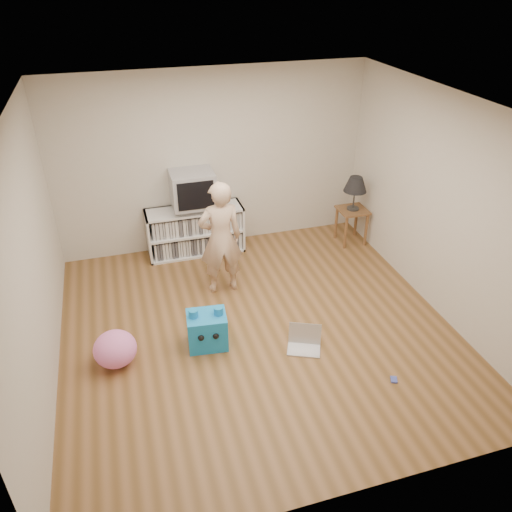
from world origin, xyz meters
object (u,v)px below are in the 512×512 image
object	(u,v)px
dvd_deck	(194,207)
crt_tv	(192,189)
media_unit	(195,230)
side_table	(352,217)
person	(221,238)
plush_pink	(115,349)
plush_blue	(207,330)
table_lamp	(355,185)
laptop	(304,342)

from	to	relation	value
dvd_deck	crt_tv	world-z (taller)	crt_tv
media_unit	side_table	distance (m)	2.37
person	plush_pink	distance (m)	1.87
dvd_deck	plush_blue	size ratio (longest dim) A/B	0.89
media_unit	person	size ratio (longest dim) A/B	0.92
plush_pink	media_unit	bearing A→B (deg)	59.28
side_table	media_unit	bearing A→B (deg)	170.65
crt_tv	table_lamp	distance (m)	2.37
dvd_deck	plush_blue	bearing A→B (deg)	-97.28
media_unit	plush_blue	bearing A→B (deg)	-97.23
crt_tv	side_table	distance (m)	2.45
side_table	plush_pink	world-z (taller)	side_table
crt_tv	table_lamp	bearing A→B (deg)	-8.90
plush_blue	laptop	bearing A→B (deg)	-12.00
dvd_deck	crt_tv	bearing A→B (deg)	-90.00
table_lamp	dvd_deck	bearing A→B (deg)	171.02
side_table	dvd_deck	bearing A→B (deg)	171.02
table_lamp	person	bearing A→B (deg)	-162.17
table_lamp	plush_blue	world-z (taller)	table_lamp
dvd_deck	laptop	xyz separation A→B (m)	(0.77, -2.46, -0.67)
side_table	laptop	bearing A→B (deg)	-126.89
plush_blue	crt_tv	bearing A→B (deg)	89.00
dvd_deck	person	world-z (taller)	person
person	plush_blue	xyz separation A→B (m)	(-0.42, -1.04, -0.55)
table_lamp	side_table	bearing A→B (deg)	0.00
side_table	person	distance (m)	2.33
dvd_deck	plush_pink	size ratio (longest dim) A/B	0.98
media_unit	table_lamp	distance (m)	2.45
laptop	plush_blue	bearing A→B (deg)	-174.26
side_table	plush_pink	bearing A→B (deg)	-153.98
person	side_table	bearing A→B (deg)	-162.31
dvd_deck	side_table	world-z (taller)	dvd_deck
dvd_deck	plush_pink	world-z (taller)	dvd_deck
side_table	table_lamp	size ratio (longest dim) A/B	1.07
laptop	plush_pink	bearing A→B (deg)	-165.03
laptop	crt_tv	bearing A→B (deg)	131.40
crt_tv	person	world-z (taller)	person
table_lamp	laptop	bearing A→B (deg)	-126.89
plush_blue	dvd_deck	bearing A→B (deg)	89.01
crt_tv	plush_blue	bearing A→B (deg)	-97.29
side_table	laptop	distance (m)	2.64
crt_tv	laptop	xyz separation A→B (m)	(0.77, -2.46, -0.95)
table_lamp	plush_pink	bearing A→B (deg)	-153.98
laptop	plush_blue	size ratio (longest dim) A/B	0.90
person	plush_blue	distance (m)	1.25
media_unit	plush_pink	bearing A→B (deg)	-120.72
side_table	laptop	world-z (taller)	side_table
media_unit	dvd_deck	bearing A→B (deg)	-90.00
table_lamp	person	size ratio (longest dim) A/B	0.34
crt_tv	laptop	distance (m)	2.75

